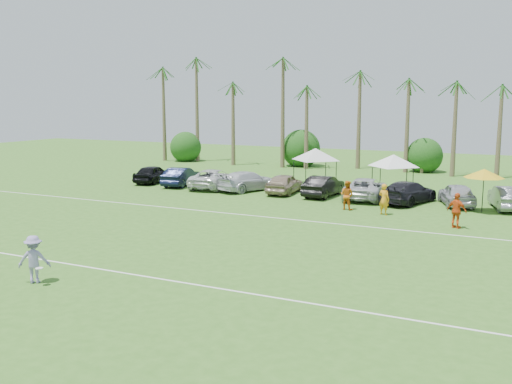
% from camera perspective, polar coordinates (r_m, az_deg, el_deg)
% --- Properties ---
extents(ground, '(120.00, 120.00, 0.00)m').
position_cam_1_polar(ground, '(21.87, -18.74, -8.71)').
color(ground, '#37691F').
rests_on(ground, ground).
extents(field_lines, '(80.00, 12.10, 0.01)m').
position_cam_1_polar(field_lines, '(27.88, -7.14, -4.45)').
color(field_lines, white).
rests_on(field_lines, ground).
extents(palm_tree_0, '(2.40, 2.40, 8.90)m').
position_cam_1_polar(palm_tree_0, '(64.29, -9.24, 9.87)').
color(palm_tree_0, brown).
rests_on(palm_tree_0, ground).
extents(palm_tree_1, '(2.40, 2.40, 9.90)m').
position_cam_1_polar(palm_tree_1, '(61.59, -5.38, 10.80)').
color(palm_tree_1, brown).
rests_on(palm_tree_1, ground).
extents(palm_tree_2, '(2.40, 2.40, 10.90)m').
position_cam_1_polar(palm_tree_2, '(59.19, -1.16, 11.74)').
color(palm_tree_2, brown).
rests_on(palm_tree_2, ground).
extents(palm_tree_3, '(2.40, 2.40, 11.90)m').
position_cam_1_polar(palm_tree_3, '(57.53, 2.48, 12.66)').
color(palm_tree_3, brown).
rests_on(palm_tree_3, ground).
extents(palm_tree_4, '(2.40, 2.40, 8.90)m').
position_cam_1_polar(palm_tree_4, '(55.96, 6.28, 10.06)').
color(palm_tree_4, brown).
rests_on(palm_tree_4, ground).
extents(palm_tree_5, '(2.40, 2.40, 9.90)m').
position_cam_1_polar(palm_tree_5, '(54.77, 10.31, 10.91)').
color(palm_tree_5, brown).
rests_on(palm_tree_5, ground).
extents(palm_tree_6, '(2.40, 2.40, 10.90)m').
position_cam_1_polar(palm_tree_6, '(53.86, 14.52, 11.72)').
color(palm_tree_6, brown).
rests_on(palm_tree_6, ground).
extents(palm_tree_7, '(2.40, 2.40, 11.90)m').
position_cam_1_polar(palm_tree_7, '(53.25, 18.88, 12.47)').
color(palm_tree_7, brown).
rests_on(palm_tree_7, ground).
extents(palm_tree_8, '(2.40, 2.40, 8.90)m').
position_cam_1_polar(palm_tree_8, '(52.73, 24.20, 9.39)').
color(palm_tree_8, brown).
rests_on(palm_tree_8, ground).
extents(bush_tree_0, '(4.00, 4.00, 4.00)m').
position_cam_1_polar(bush_tree_0, '(63.63, -6.37, 4.82)').
color(bush_tree_0, brown).
rests_on(bush_tree_0, ground).
extents(bush_tree_1, '(4.00, 4.00, 4.00)m').
position_cam_1_polar(bush_tree_1, '(57.78, 4.64, 4.42)').
color(bush_tree_1, brown).
rests_on(bush_tree_1, ground).
extents(bush_tree_2, '(4.00, 4.00, 4.00)m').
position_cam_1_polar(bush_tree_2, '(54.61, 16.48, 3.80)').
color(bush_tree_2, brown).
rests_on(bush_tree_2, ground).
extents(sideline_player_a, '(0.76, 0.62, 1.81)m').
position_cam_1_polar(sideline_player_a, '(33.58, 12.68, -0.72)').
color(sideline_player_a, orange).
rests_on(sideline_player_a, ground).
extents(sideline_player_b, '(0.98, 0.83, 1.77)m').
position_cam_1_polar(sideline_player_b, '(34.74, 9.08, -0.32)').
color(sideline_player_b, '#CF6517').
rests_on(sideline_player_b, ground).
extents(sideline_player_c, '(1.17, 0.86, 1.85)m').
position_cam_1_polar(sideline_player_c, '(31.05, 19.44, -1.78)').
color(sideline_player_c, '#DA5018').
rests_on(sideline_player_c, ground).
extents(canopy_tent_left, '(4.05, 4.05, 3.28)m').
position_cam_1_polar(canopy_tent_left, '(45.13, 5.99, 4.37)').
color(canopy_tent_left, black).
rests_on(canopy_tent_left, ground).
extents(canopy_tent_right, '(3.82, 3.82, 3.09)m').
position_cam_1_polar(canopy_tent_right, '(42.60, 13.61, 3.67)').
color(canopy_tent_right, black).
rests_on(canopy_tent_right, ground).
extents(market_umbrella, '(2.32, 2.32, 2.59)m').
position_cam_1_polar(market_umbrella, '(35.77, 21.85, 1.74)').
color(market_umbrella, black).
rests_on(market_umbrella, ground).
extents(frisbee_player, '(1.30, 1.15, 1.75)m').
position_cam_1_polar(frisbee_player, '(22.12, -21.32, -6.29)').
color(frisbee_player, '#8E83B9').
rests_on(frisbee_player, ground).
extents(parked_car_0, '(2.19, 4.37, 1.43)m').
position_cam_1_polar(parked_car_0, '(46.34, -10.26, 1.79)').
color(parked_car_0, black).
rests_on(parked_car_0, ground).
extents(parked_car_1, '(2.16, 4.52, 1.43)m').
position_cam_1_polar(parked_car_1, '(44.43, -7.50, 1.55)').
color(parked_car_1, black).
rests_on(parked_car_1, ground).
extents(parked_car_2, '(3.04, 5.41, 1.43)m').
position_cam_1_polar(parked_car_2, '(42.93, -4.27, 1.34)').
color(parked_car_2, silver).
rests_on(parked_car_2, ground).
extents(parked_car_3, '(3.65, 5.32, 1.43)m').
position_cam_1_polar(parked_car_3, '(41.56, -0.82, 1.11)').
color(parked_car_3, silver).
rests_on(parked_car_3, ground).
extents(parked_car_4, '(1.92, 4.28, 1.43)m').
position_cam_1_polar(parked_car_4, '(40.39, 2.87, 0.86)').
color(parked_car_4, '#9F8870').
rests_on(parked_car_4, ground).
extents(parked_car_5, '(1.76, 4.42, 1.43)m').
position_cam_1_polar(parked_car_5, '(39.39, 6.77, 0.60)').
color(parked_car_5, black).
rests_on(parked_car_5, ground).
extents(parked_car_6, '(2.87, 5.35, 1.43)m').
position_cam_1_polar(parked_car_6, '(38.71, 10.89, 0.35)').
color(parked_car_6, silver).
rests_on(parked_car_6, ground).
extents(parked_car_7, '(3.33, 5.29, 1.43)m').
position_cam_1_polar(parked_car_7, '(37.76, 15.00, -0.02)').
color(parked_car_7, black).
rests_on(parked_car_7, ground).
extents(parked_car_8, '(2.99, 4.52, 1.43)m').
position_cam_1_polar(parked_car_8, '(37.79, 19.43, -0.22)').
color(parked_car_8, '#AEADB7').
rests_on(parked_car_8, ground).
extents(parked_car_9, '(2.52, 4.58, 1.43)m').
position_cam_1_polar(parked_car_9, '(37.67, 23.81, -0.51)').
color(parked_car_9, slate).
rests_on(parked_car_9, ground).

